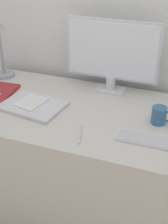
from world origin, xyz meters
TOP-DOWN VIEW (x-y plane):
  - ground_plane at (0.00, 0.00)m, footprint 10.00×10.00m
  - wall_back at (0.00, 0.58)m, footprint 3.60×0.05m
  - desk at (0.00, 0.14)m, footprint 1.58×0.72m
  - monitor at (0.07, 0.42)m, footprint 0.54×0.11m
  - keyboard at (0.36, -0.02)m, footprint 0.26×0.10m
  - laptop at (-0.27, 0.08)m, footprint 0.36×0.28m
  - ereader at (-0.28, 0.09)m, footprint 0.16×0.18m
  - desk_lamp at (-0.64, 0.38)m, footprint 0.13×0.13m
  - coffee_mug at (0.40, 0.15)m, footprint 0.11×0.07m
  - pen at (0.07, -0.09)m, footprint 0.04×0.14m

SIDE VIEW (x-z plane):
  - ground_plane at x=0.00m, z-range 0.00..0.00m
  - desk at x=0.00m, z-range 0.00..0.73m
  - pen at x=0.07m, z-range 0.73..0.74m
  - keyboard at x=0.36m, z-range 0.73..0.74m
  - laptop at x=-0.27m, z-range 0.73..0.75m
  - ereader at x=-0.28m, z-range 0.75..0.76m
  - coffee_mug at x=0.40m, z-range 0.73..0.82m
  - desk_lamp at x=-0.64m, z-range 0.74..1.11m
  - monitor at x=0.07m, z-range 0.75..1.17m
  - wall_back at x=0.00m, z-range 0.00..2.40m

